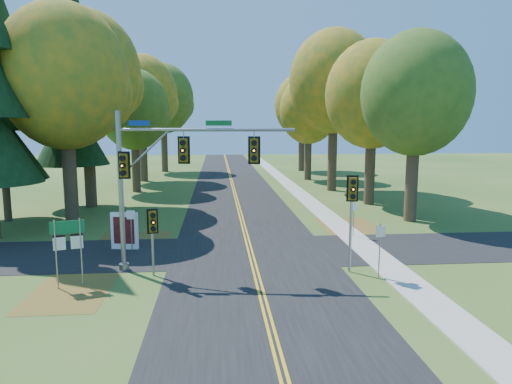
{
  "coord_description": "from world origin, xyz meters",
  "views": [
    {
      "loc": [
        -1.67,
        -21.02,
        6.54
      ],
      "look_at": [
        0.27,
        1.53,
        3.2
      ],
      "focal_mm": 32.0,
      "sensor_mm": 36.0,
      "label": 1
    }
  ],
  "objects": [
    {
      "name": "tree_w_a",
      "position": [
        -11.13,
        9.38,
        9.49
      ],
      "size": [
        8.0,
        8.0,
        14.15
      ],
      "color": "#38281C",
      "rests_on": "ground"
    },
    {
      "name": "tree_e_b",
      "position": [
        10.97,
        15.58,
        8.9
      ],
      "size": [
        7.6,
        7.6,
        13.33
      ],
      "color": "#38281C",
      "rests_on": "ground"
    },
    {
      "name": "centerline_right",
      "position": [
        0.1,
        0.0,
        0.03
      ],
      "size": [
        0.1,
        160.0,
        0.01
      ],
      "primitive_type": "cube",
      "color": "gold",
      "rests_on": "road_main"
    },
    {
      "name": "tree_e_d",
      "position": [
        9.26,
        32.87,
        8.24
      ],
      "size": [
        7.0,
        7.0,
        12.32
      ],
      "color": "#38281C",
      "rests_on": "ground"
    },
    {
      "name": "reg_sign_e_south",
      "position": [
        5.2,
        -2.68,
        1.64
      ],
      "size": [
        0.45,
        0.15,
        2.4
      ],
      "rotation": [
        0.0,
        0.0,
        0.27
      ],
      "color": "gray",
      "rests_on": "ground"
    },
    {
      "name": "tree_w_b",
      "position": [
        -11.72,
        16.29,
        10.37
      ],
      "size": [
        8.6,
        8.6,
        15.38
      ],
      "color": "#38281C",
      "rests_on": "ground"
    },
    {
      "name": "traffic_mast",
      "position": [
        -4.01,
        -0.9,
        4.59
      ],
      "size": [
        7.83,
        1.31,
        7.15
      ],
      "rotation": [
        0.0,
        0.0,
        -0.13
      ],
      "color": "gray",
      "rests_on": "ground"
    },
    {
      "name": "ground",
      "position": [
        0.0,
        0.0,
        0.0
      ],
      "size": [
        160.0,
        160.0,
        0.0
      ],
      "primitive_type": "plane",
      "color": "#294C1A",
      "rests_on": "ground"
    },
    {
      "name": "info_kiosk",
      "position": [
        -6.58,
        2.99,
        0.99
      ],
      "size": [
        1.44,
        0.41,
        1.98
      ],
      "rotation": [
        0.0,
        0.0,
        -0.15
      ],
      "color": "white",
      "rests_on": "ground"
    },
    {
      "name": "tree_w_c",
      "position": [
        -9.54,
        24.47,
        7.94
      ],
      "size": [
        6.8,
        6.8,
        11.91
      ],
      "color": "#38281C",
      "rests_on": "ground"
    },
    {
      "name": "tree_e_e",
      "position": [
        10.47,
        43.58,
        9.19
      ],
      "size": [
        7.8,
        7.8,
        13.74
      ],
      "color": "#38281C",
      "rests_on": "ground"
    },
    {
      "name": "road_cross",
      "position": [
        0.0,
        2.0,
        0.01
      ],
      "size": [
        60.0,
        6.0,
        0.02
      ],
      "primitive_type": "cube",
      "color": "black",
      "rests_on": "ground"
    },
    {
      "name": "reg_sign_e_north",
      "position": [
        6.24,
        4.48,
        1.45
      ],
      "size": [
        0.41,
        0.07,
        2.12
      ],
      "rotation": [
        0.0,
        0.0,
        -0.08
      ],
      "color": "gray",
      "rests_on": "ground"
    },
    {
      "name": "pine_c",
      "position": [
        -13.0,
        16.0,
        9.69
      ],
      "size": [
        5.6,
        5.6,
        20.56
      ],
      "color": "#38281C",
      "rests_on": "ground"
    },
    {
      "name": "leaf_patch_w_far",
      "position": [
        -7.5,
        -3.0,
        0.01
      ],
      "size": [
        3.0,
        5.0,
        0.0
      ],
      "primitive_type": "cube",
      "color": "brown",
      "rests_on": "ground"
    },
    {
      "name": "sidewalk_east",
      "position": [
        6.2,
        0.0,
        0.03
      ],
      "size": [
        1.6,
        160.0,
        0.06
      ],
      "primitive_type": "cube",
      "color": "#9E998E",
      "rests_on": "ground"
    },
    {
      "name": "tree_w_e",
      "position": [
        -8.92,
        44.09,
        10.07
      ],
      "size": [
        8.4,
        8.4,
        14.97
      ],
      "color": "#38281C",
      "rests_on": "ground"
    },
    {
      "name": "ped_signal_pole",
      "position": [
        -4.45,
        -1.66,
        2.24
      ],
      "size": [
        0.46,
        0.55,
        3.01
      ],
      "rotation": [
        0.0,
        0.0,
        0.27
      ],
      "color": "#9A9CA3",
      "rests_on": "ground"
    },
    {
      "name": "centerline_left",
      "position": [
        -0.1,
        0.0,
        0.03
      ],
      "size": [
        0.1,
        160.0,
        0.01
      ],
      "primitive_type": "cube",
      "color": "gold",
      "rests_on": "road_main"
    },
    {
      "name": "route_sign_cluster",
      "position": [
        -7.67,
        -2.62,
        1.98
      ],
      "size": [
        1.26,
        0.43,
        2.82
      ],
      "rotation": [
        0.0,
        0.0,
        0.31
      ],
      "color": "gray",
      "rests_on": "ground"
    },
    {
      "name": "tree_w_d",
      "position": [
        -10.13,
        33.18,
        9.78
      ],
      "size": [
        8.2,
        8.2,
        14.56
      ],
      "color": "#38281C",
      "rests_on": "ground"
    },
    {
      "name": "east_signal_pole",
      "position": [
        4.17,
        -1.89,
        3.33
      ],
      "size": [
        0.51,
        0.59,
        4.39
      ],
      "rotation": [
        0.0,
        0.0,
        -0.17
      ],
      "color": "#9A9CA3",
      "rests_on": "ground"
    },
    {
      "name": "tree_e_a",
      "position": [
        11.57,
        8.77,
        8.53
      ],
      "size": [
        7.2,
        7.2,
        12.73
      ],
      "color": "#38281C",
      "rests_on": "ground"
    },
    {
      "name": "leaf_patch_e",
      "position": [
        6.8,
        6.0,
        0.01
      ],
      "size": [
        3.5,
        8.0,
        0.0
      ],
      "primitive_type": "cube",
      "color": "brown",
      "rests_on": "ground"
    },
    {
      "name": "reg_sign_w",
      "position": [
        -6.16,
        2.65,
        1.52
      ],
      "size": [
        0.43,
        0.08,
        2.22
      ],
      "rotation": [
        0.0,
        0.0,
        -0.07
      ],
      "color": "gray",
      "rests_on": "ground"
    },
    {
      "name": "leaf_patch_w_near",
      "position": [
        -6.5,
        4.0,
        0.01
      ],
      "size": [
        4.0,
        6.0,
        0.0
      ],
      "primitive_type": "cube",
      "color": "brown",
      "rests_on": "ground"
    },
    {
      "name": "road_main",
      "position": [
        0.0,
        0.0,
        0.01
      ],
      "size": [
        8.0,
        160.0,
        0.02
      ],
      "primitive_type": "cube",
      "color": "black",
      "rests_on": "ground"
    },
    {
      "name": "tree_e_c",
      "position": [
        9.88,
        23.69,
        10.66
      ],
      "size": [
        8.8,
        8.8,
        15.79
      ],
      "color": "#38281C",
      "rests_on": "ground"
    }
  ]
}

